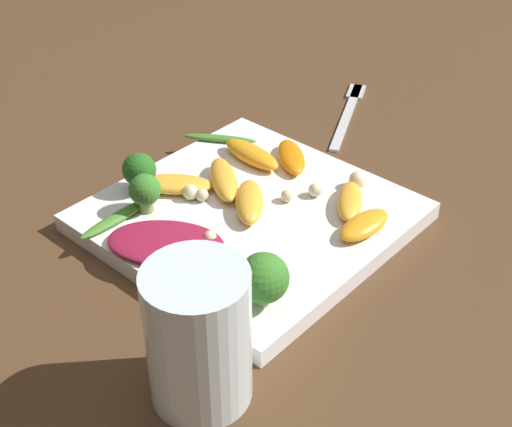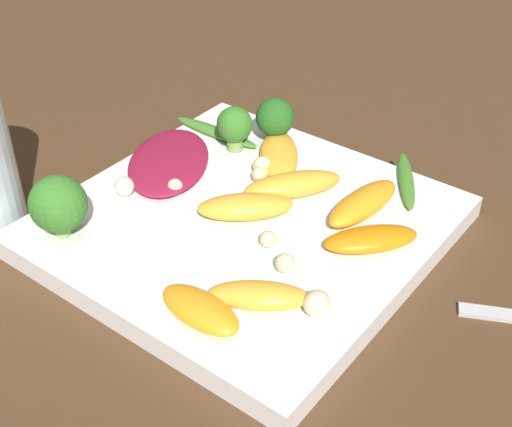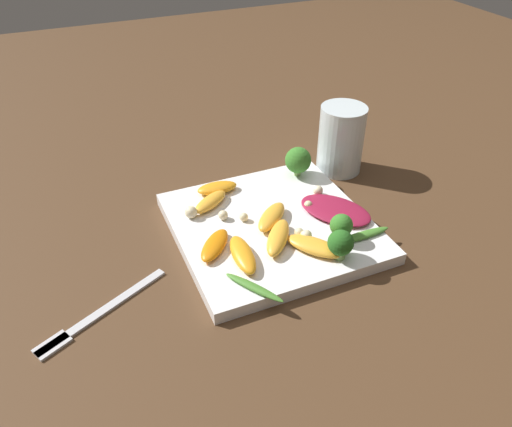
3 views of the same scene
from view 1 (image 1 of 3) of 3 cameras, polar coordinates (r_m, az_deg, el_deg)
name	(u,v)px [view 1 (image 1 of 3)]	position (r m, az deg, el deg)	size (l,w,h in m)	color
ground_plane	(250,224)	(0.71, -0.52, -0.84)	(2.40, 2.40, 0.00)	#4C331E
plate	(249,217)	(0.70, -0.53, -0.25)	(0.27, 0.27, 0.02)	white
drinking_glass	(199,337)	(0.51, -4.62, -9.80)	(0.08, 0.08, 0.11)	silver
fork	(350,107)	(0.93, 7.52, 8.43)	(0.09, 0.17, 0.01)	silver
radicchio_leaf_0	(166,242)	(0.65, -7.25, -2.30)	(0.13, 0.11, 0.01)	maroon
orange_segment_0	(175,184)	(0.73, -6.52, 2.34)	(0.08, 0.07, 0.01)	#FCAD33
orange_segment_1	(350,201)	(0.70, 7.50, 0.99)	(0.06, 0.07, 0.02)	#FCAD33
orange_segment_2	(291,157)	(0.77, 2.83, 4.56)	(0.07, 0.07, 0.01)	orange
orange_segment_3	(252,154)	(0.77, -0.35, 4.75)	(0.08, 0.03, 0.02)	orange
orange_segment_4	(252,202)	(0.69, -0.31, 0.92)	(0.07, 0.07, 0.02)	#FCAD33
orange_segment_5	(224,179)	(0.73, -2.60, 2.75)	(0.08, 0.07, 0.02)	#FCAD33
orange_segment_6	(364,225)	(0.67, 8.64, -0.91)	(0.03, 0.06, 0.01)	orange
broccoli_floret_0	(139,171)	(0.72, -9.32, 3.38)	(0.03, 0.03, 0.04)	#84AD5B
broccoli_floret_1	(145,191)	(0.69, -8.88, 1.79)	(0.03, 0.03, 0.04)	#7A9E51
broccoli_floret_2	(264,278)	(0.58, 0.61, -5.21)	(0.04, 0.04, 0.05)	#84AD5B
arugula_sprig_0	(118,217)	(0.70, -10.96, -0.28)	(0.02, 0.09, 0.01)	#47842D
arugula_sprig_1	(220,138)	(0.81, -2.93, 6.02)	(0.08, 0.05, 0.01)	#47842D
macadamia_nut_0	(202,195)	(0.71, -4.35, 1.50)	(0.01, 0.01, 0.01)	beige
macadamia_nut_1	(287,196)	(0.71, 2.50, 1.43)	(0.01, 0.01, 0.01)	beige
macadamia_nut_2	(206,264)	(0.62, -4.01, -4.04)	(0.02, 0.02, 0.02)	beige
macadamia_nut_3	(191,192)	(0.71, -5.26, 1.70)	(0.02, 0.02, 0.02)	beige
macadamia_nut_4	(358,180)	(0.73, 8.13, 2.67)	(0.02, 0.02, 0.02)	beige
macadamia_nut_5	(315,190)	(0.72, 4.77, 1.88)	(0.01, 0.01, 0.01)	beige
macadamia_nut_6	(210,237)	(0.65, -3.72, -1.91)	(0.01, 0.01, 0.01)	beige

